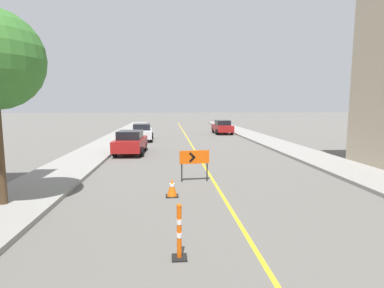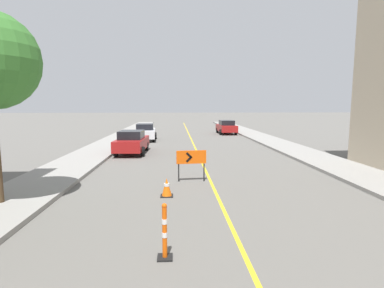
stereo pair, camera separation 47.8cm
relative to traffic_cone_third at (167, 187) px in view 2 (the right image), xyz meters
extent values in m
cube|color=gold|center=(1.84, 12.55, -0.33)|extent=(0.12, 68.36, 0.01)
cube|color=gray|center=(-5.25, 12.55, -0.25)|extent=(2.83, 68.36, 0.16)
cube|color=gray|center=(8.94, 12.55, -0.25)|extent=(2.83, 68.36, 0.16)
cube|color=black|center=(0.00, 0.00, -0.32)|extent=(0.46, 0.46, 0.03)
cone|color=orange|center=(0.00, 0.00, 0.02)|extent=(0.37, 0.37, 0.64)
cylinder|color=white|center=(0.00, 0.00, 0.10)|extent=(0.19, 0.19, 0.10)
cube|color=black|center=(0.09, -4.48, -0.31)|extent=(0.33, 0.33, 0.04)
cylinder|color=#EF560C|center=(0.09, -4.48, 0.26)|extent=(0.10, 0.10, 1.11)
cylinder|color=white|center=(0.09, -4.48, 0.20)|extent=(0.12, 0.12, 0.11)
cylinder|color=white|center=(0.09, -4.48, 0.50)|extent=(0.12, 0.12, 0.11)
sphere|color=#EF560C|center=(0.09, -4.48, 0.84)|extent=(0.11, 0.11, 0.11)
cube|color=#EF560C|center=(1.01, 2.09, 0.74)|extent=(1.30, 0.18, 0.57)
cube|color=black|center=(0.91, 2.05, 0.82)|extent=(0.29, 0.05, 0.29)
cube|color=black|center=(0.91, 2.05, 0.66)|extent=(0.29, 0.05, 0.29)
cylinder|color=black|center=(0.46, 2.09, 0.06)|extent=(0.06, 0.06, 0.79)
cylinder|color=black|center=(1.56, 2.09, 0.06)|extent=(0.06, 0.06, 0.79)
cube|color=maroon|center=(-2.68, 10.02, 0.35)|extent=(2.00, 4.38, 0.72)
cube|color=black|center=(-2.68, 9.80, 0.98)|extent=(1.62, 2.00, 0.55)
cylinder|color=black|center=(-3.53, 11.35, -0.01)|extent=(0.25, 0.65, 0.64)
cylinder|color=black|center=(-1.82, 11.35, -0.01)|extent=(0.25, 0.65, 0.64)
cylinder|color=black|center=(-3.53, 8.68, -0.01)|extent=(0.25, 0.65, 0.64)
cylinder|color=black|center=(-1.82, 8.68, -0.01)|extent=(0.25, 0.65, 0.64)
cube|color=silver|center=(-2.53, 17.72, 0.35)|extent=(2.04, 4.39, 0.72)
cube|color=black|center=(-2.53, 17.50, 0.98)|extent=(1.63, 2.02, 0.55)
cylinder|color=black|center=(-3.39, 19.05, -0.01)|extent=(0.26, 0.65, 0.64)
cylinder|color=black|center=(-1.68, 19.05, -0.01)|extent=(0.26, 0.65, 0.64)
cylinder|color=black|center=(-3.39, 16.38, -0.01)|extent=(0.26, 0.65, 0.64)
cylinder|color=black|center=(-1.68, 16.38, -0.01)|extent=(0.26, 0.65, 0.64)
cube|color=maroon|center=(6.22, 23.89, 0.35)|extent=(1.94, 4.36, 0.72)
cube|color=black|center=(6.22, 23.68, 0.98)|extent=(1.59, 1.98, 0.55)
cylinder|color=black|center=(5.36, 25.22, -0.01)|extent=(0.24, 0.65, 0.64)
cylinder|color=black|center=(7.07, 25.22, -0.01)|extent=(0.24, 0.65, 0.64)
cylinder|color=black|center=(5.36, 22.56, -0.01)|extent=(0.24, 0.65, 0.64)
cylinder|color=black|center=(7.07, 22.56, -0.01)|extent=(0.24, 0.65, 0.64)
camera|label=1|loc=(-0.13, -10.58, 2.96)|focal=28.00mm
camera|label=2|loc=(0.35, -10.62, 2.96)|focal=28.00mm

